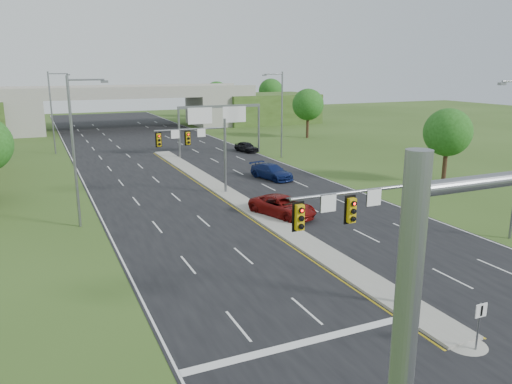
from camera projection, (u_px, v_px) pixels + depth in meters
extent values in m
plane|color=#334C1B|center=(403.00, 306.00, 24.87)|extent=(240.00, 240.00, 0.00)
cube|color=black|center=(194.00, 173.00, 55.85)|extent=(24.00, 160.00, 0.02)
cube|color=gray|center=(234.00, 197.00, 45.20)|extent=(2.00, 54.00, 0.16)
cone|color=gray|center=(466.00, 343.00, 21.30)|extent=(2.00, 2.00, 0.16)
cube|color=gold|center=(222.00, 199.00, 44.77)|extent=(0.12, 54.00, 0.01)
cube|color=gold|center=(245.00, 197.00, 45.68)|extent=(0.12, 54.00, 0.01)
cube|color=silver|center=(84.00, 183.00, 51.17)|extent=(0.12, 160.00, 0.01)
cube|color=silver|center=(287.00, 165.00, 60.52)|extent=(0.12, 160.00, 0.01)
cube|color=silver|center=(299.00, 344.00, 21.40)|extent=(10.50, 0.50, 0.01)
cylinder|color=slate|center=(409.00, 239.00, 24.02)|extent=(0.24, 0.24, 7.00)
cylinder|color=slate|center=(355.00, 192.00, 22.07)|extent=(6.50, 0.16, 0.16)
cube|color=#C49F0C|center=(351.00, 210.00, 21.90)|extent=(0.35, 0.25, 1.10)
cube|color=#C49F0C|center=(300.00, 217.00, 20.87)|extent=(0.35, 0.25, 1.10)
cube|color=black|center=(350.00, 210.00, 22.03)|extent=(0.55, 0.04, 1.30)
cube|color=black|center=(298.00, 217.00, 21.00)|extent=(0.55, 0.04, 1.30)
sphere|color=#FF0C05|center=(354.00, 203.00, 21.70)|extent=(0.20, 0.20, 0.20)
sphere|color=#FF0C05|center=(301.00, 210.00, 20.67)|extent=(0.20, 0.20, 0.20)
cube|color=white|center=(328.00, 204.00, 21.50)|extent=(0.75, 0.04, 0.75)
cube|color=white|center=(374.00, 198.00, 22.45)|extent=(0.75, 0.04, 0.75)
cylinder|color=slate|center=(225.00, 157.00, 46.14)|extent=(0.24, 0.24, 7.00)
cylinder|color=slate|center=(190.00, 129.00, 44.20)|extent=(6.50, 0.16, 0.16)
cube|color=#C49F0C|center=(188.00, 138.00, 44.03)|extent=(0.35, 0.25, 1.10)
cube|color=#C49F0C|center=(159.00, 140.00, 43.00)|extent=(0.35, 0.25, 1.10)
cube|color=black|center=(188.00, 138.00, 44.15)|extent=(0.55, 0.04, 1.30)
cube|color=black|center=(159.00, 140.00, 43.12)|extent=(0.55, 0.04, 1.30)
sphere|color=#FF0C05|center=(188.00, 134.00, 43.83)|extent=(0.20, 0.20, 0.20)
sphere|color=#FF0C05|center=(159.00, 136.00, 42.80)|extent=(0.20, 0.20, 0.20)
cube|color=white|center=(175.00, 134.00, 43.63)|extent=(0.75, 0.04, 0.75)
cube|color=white|center=(201.00, 133.00, 44.58)|extent=(0.75, 0.04, 0.75)
cylinder|color=slate|center=(478.00, 328.00, 20.62)|extent=(0.08, 0.08, 2.20)
cube|color=white|center=(481.00, 311.00, 20.38)|extent=(0.60, 0.04, 0.60)
cube|color=black|center=(482.00, 311.00, 20.35)|extent=(0.10, 0.02, 0.45)
cylinder|color=slate|center=(179.00, 133.00, 64.37)|extent=(0.28, 0.28, 6.60)
cylinder|color=slate|center=(259.00, 129.00, 68.85)|extent=(0.28, 0.28, 6.60)
cube|color=slate|center=(220.00, 106.00, 65.83)|extent=(11.50, 0.35, 0.35)
cube|color=#0D5E20|center=(200.00, 116.00, 64.79)|extent=(3.20, 0.08, 2.00)
cube|color=#0D5E20|center=(234.00, 114.00, 66.69)|extent=(3.20, 0.08, 2.00)
cube|color=silver|center=(200.00, 116.00, 64.75)|extent=(3.30, 0.03, 2.10)
cube|color=silver|center=(234.00, 114.00, 66.65)|extent=(3.30, 0.03, 2.10)
cube|color=gray|center=(26.00, 117.00, 88.21)|extent=(6.00, 12.00, 6.00)
cube|color=gray|center=(208.00, 110.00, 101.69)|extent=(6.00, 12.00, 6.00)
cube|color=#334C1B|center=(266.00, 108.00, 106.84)|extent=(20.00, 14.00, 6.00)
cube|color=gray|center=(122.00, 94.00, 94.07)|extent=(50.00, 12.00, 1.20)
cube|color=gray|center=(127.00, 90.00, 88.68)|extent=(50.00, 0.40, 0.90)
cube|color=gray|center=(117.00, 87.00, 98.95)|extent=(50.00, 0.40, 0.90)
cylinder|color=slate|center=(74.00, 154.00, 35.88)|extent=(0.20, 0.20, 11.00)
cylinder|color=slate|center=(86.00, 80.00, 35.11)|extent=(2.50, 0.12, 0.12)
cube|color=slate|center=(104.00, 82.00, 35.64)|extent=(0.50, 0.25, 0.18)
cylinder|color=slate|center=(52.00, 113.00, 66.86)|extent=(0.20, 0.20, 11.00)
cylinder|color=slate|center=(58.00, 74.00, 66.09)|extent=(2.50, 0.12, 0.12)
cube|color=slate|center=(68.00, 75.00, 66.62)|extent=(0.50, 0.25, 0.18)
cube|color=slate|center=(502.00, 84.00, 31.08)|extent=(0.50, 0.25, 0.18)
cylinder|color=slate|center=(282.00, 115.00, 64.28)|extent=(0.20, 0.20, 11.00)
cylinder|color=slate|center=(273.00, 74.00, 62.52)|extent=(2.50, 0.12, 0.12)
cube|color=slate|center=(264.00, 75.00, 62.06)|extent=(0.50, 0.25, 0.18)
cylinder|color=#382316|center=(445.00, 164.00, 50.80)|extent=(0.44, 0.44, 4.00)
sphere|color=#1D4A13|center=(448.00, 132.00, 50.02)|extent=(4.80, 4.80, 4.80)
cylinder|color=#382316|center=(307.00, 125.00, 83.34)|extent=(0.44, 0.44, 4.25)
sphere|color=#1D4A13|center=(308.00, 104.00, 82.51)|extent=(5.20, 5.20, 5.20)
cylinder|color=#382316|center=(217.00, 108.00, 117.07)|extent=(0.44, 0.44, 4.25)
sphere|color=#1D4A13|center=(217.00, 94.00, 116.24)|extent=(5.60, 5.60, 5.60)
cylinder|color=#382316|center=(271.00, 106.00, 122.58)|extent=(0.44, 0.44, 4.50)
sphere|color=#1D4A13|center=(271.00, 91.00, 121.71)|extent=(6.00, 6.00, 6.00)
imported|color=maroon|center=(283.00, 206.00, 39.57)|extent=(4.45, 6.37, 1.62)
imported|color=#0C194C|center=(272.00, 172.00, 52.77)|extent=(3.52, 5.78, 1.57)
imported|color=black|center=(246.00, 147.00, 69.65)|extent=(2.50, 4.41, 1.41)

